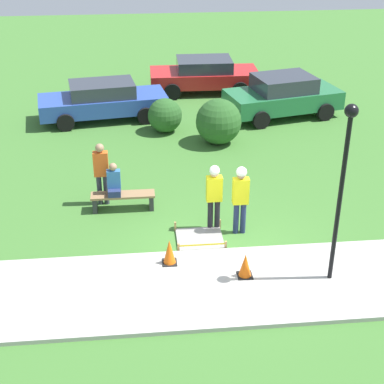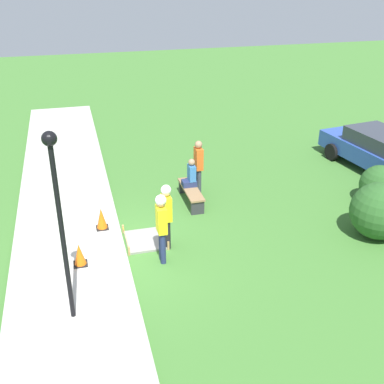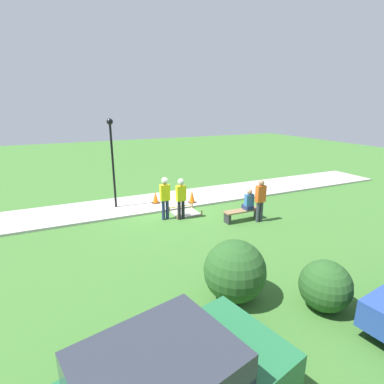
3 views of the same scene
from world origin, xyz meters
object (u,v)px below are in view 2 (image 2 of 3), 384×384
person_seated_on_bench (191,175)px  lamppost_near (58,204)px  park_bench (191,193)px  worker_assistant (162,222)px  traffic_cone_far_patch (80,255)px  traffic_cone_near_patch (102,219)px  bystander_in_orange_shirt (198,164)px  worker_supervisor (167,211)px  parked_car_blue (380,151)px

person_seated_on_bench → lamppost_near: size_ratio=0.22×
park_bench → worker_assistant: 3.41m
traffic_cone_far_patch → worker_assistant: bearing=83.8°
park_bench → lamppost_near: (4.63, -3.77, 2.42)m
traffic_cone_near_patch → park_bench: size_ratio=0.36×
traffic_cone_near_patch → bystander_in_orange_shirt: size_ratio=0.34×
lamppost_near → person_seated_on_bench: bearing=141.7°
traffic_cone_far_patch → bystander_in_orange_shirt: bearing=130.1°
worker_assistant → bystander_in_orange_shirt: bearing=151.6°
traffic_cone_near_patch → traffic_cone_far_patch: size_ratio=1.07×
bystander_in_orange_shirt → lamppost_near: lamppost_near is taller
traffic_cone_near_patch → traffic_cone_far_patch: bearing=-22.3°
worker_supervisor → bystander_in_orange_shirt: 3.32m
traffic_cone_far_patch → person_seated_on_bench: (-2.96, 3.58, 0.45)m
person_seated_on_bench → worker_supervisor: size_ratio=0.49×
traffic_cone_near_patch → bystander_in_orange_shirt: bearing=116.8°
person_seated_on_bench → lamppost_near: 6.47m
worker_supervisor → worker_assistant: bearing=-22.3°
traffic_cone_far_patch → traffic_cone_near_patch: bearing=157.7°
bystander_in_orange_shirt → person_seated_on_bench: bearing=-45.5°
worker_supervisor → bystander_in_orange_shirt: (-2.88, 1.64, -0.04)m
traffic_cone_far_patch → bystander_in_orange_shirt: size_ratio=0.32×
traffic_cone_far_patch → parked_car_blue: (-3.51, 10.67, 0.36)m
lamppost_near → worker_supervisor: bearing=132.3°
worker_supervisor → lamppost_near: size_ratio=0.44×
person_seated_on_bench → parked_car_blue: size_ratio=0.18×
person_seated_on_bench → worker_assistant: (3.18, -1.56, 0.29)m
traffic_cone_far_patch → parked_car_blue: size_ratio=0.12×
worker_supervisor → lamppost_near: (2.30, -2.52, 1.68)m
lamppost_near → parked_car_blue: bearing=116.3°
worker_supervisor → park_bench: bearing=151.8°
bystander_in_orange_shirt → parked_car_blue: size_ratio=0.37×
traffic_cone_near_patch → parked_car_blue: parked_car_blue is taller
park_bench → parked_car_blue: bearing=96.1°
park_bench → worker_assistant: (2.96, -1.51, 0.78)m
worker_assistant → lamppost_near: bearing=-53.6°
traffic_cone_near_patch → worker_assistant: size_ratio=0.33×
person_seated_on_bench → lamppost_near: (4.85, -3.82, 1.93)m
bystander_in_orange_shirt → lamppost_near: bearing=-38.8°
traffic_cone_far_patch → lamppost_near: bearing=-7.4°
worker_assistant → lamppost_near: lamppost_near is taller
traffic_cone_near_patch → parked_car_blue: size_ratio=0.13×
worker_supervisor → lamppost_near: bearing=-47.7°
traffic_cone_far_patch → person_seated_on_bench: 4.66m
person_seated_on_bench → worker_supervisor: worker_supervisor is taller
worker_supervisor → parked_car_blue: size_ratio=0.37×
parked_car_blue → traffic_cone_near_patch: bearing=-87.6°
traffic_cone_far_patch → park_bench: traffic_cone_far_patch is taller
lamppost_near → parked_car_blue: size_ratio=0.83×
traffic_cone_near_patch → lamppost_near: lamppost_near is taller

